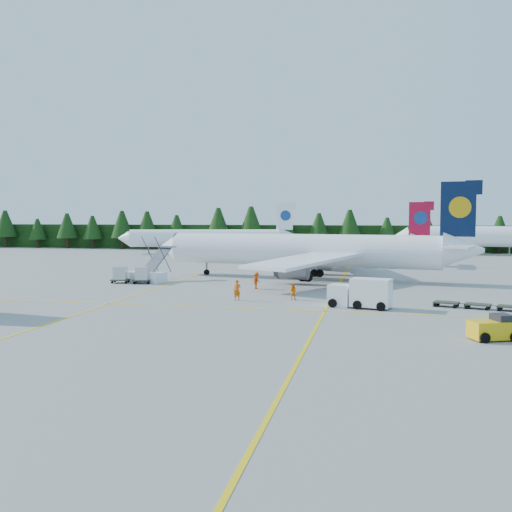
% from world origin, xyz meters
% --- Properties ---
extents(ground, '(320.00, 320.00, 0.00)m').
position_xyz_m(ground, '(0.00, 0.00, 0.00)').
color(ground, gray).
rests_on(ground, ground).
extents(taxi_stripe_a, '(0.25, 120.00, 0.01)m').
position_xyz_m(taxi_stripe_a, '(-14.00, 20.00, 0.01)').
color(taxi_stripe_a, yellow).
rests_on(taxi_stripe_a, ground).
extents(taxi_stripe_b, '(0.25, 120.00, 0.01)m').
position_xyz_m(taxi_stripe_b, '(6.00, 20.00, 0.01)').
color(taxi_stripe_b, yellow).
rests_on(taxi_stripe_b, ground).
extents(taxi_stripe_cross, '(80.00, 0.25, 0.01)m').
position_xyz_m(taxi_stripe_cross, '(0.00, -6.00, 0.01)').
color(taxi_stripe_cross, yellow).
rests_on(taxi_stripe_cross, ground).
extents(treeline_hedge, '(220.00, 4.00, 6.00)m').
position_xyz_m(treeline_hedge, '(0.00, 82.00, 3.00)').
color(treeline_hedge, black).
rests_on(treeline_hedge, ground).
extents(airliner_navy, '(41.74, 34.08, 12.20)m').
position_xyz_m(airliner_navy, '(-0.10, 19.09, 3.67)').
color(airliner_navy, white).
rests_on(airliner_navy, ground).
extents(airliner_red, '(35.91, 29.39, 10.46)m').
position_xyz_m(airliner_red, '(0.19, 44.41, 3.15)').
color(airliner_red, white).
rests_on(airliner_red, ground).
extents(airliner_far_left, '(37.16, 12.16, 11.01)m').
position_xyz_m(airliner_far_left, '(-27.19, 64.02, 3.45)').
color(airliner_far_left, white).
rests_on(airliner_far_left, ground).
extents(airliner_far_right, '(43.50, 7.28, 12.65)m').
position_xyz_m(airliner_far_right, '(34.52, 72.09, 3.97)').
color(airliner_far_right, white).
rests_on(airliner_far_right, ground).
extents(airstairs, '(5.23, 7.11, 4.28)m').
position_xyz_m(airstairs, '(-17.57, 11.78, 0.93)').
color(airstairs, white).
rests_on(airstairs, ground).
extents(service_truck, '(5.78, 3.21, 2.64)m').
position_xyz_m(service_truck, '(8.88, -3.41, 1.31)').
color(service_truck, silver).
rests_on(service_truck, ground).
extents(baggage_tug, '(3.34, 2.55, 1.59)m').
position_xyz_m(baggage_tug, '(17.90, -15.02, 0.78)').
color(baggage_tug, '#E5B30C').
rests_on(baggage_tug, ground).
extents(dolly_train, '(10.12, 3.94, 0.12)m').
position_xyz_m(dolly_train, '(20.34, -2.30, 0.40)').
color(dolly_train, '#303728').
rests_on(dolly_train, ground).
extents(uld_pair, '(5.27, 2.22, 1.67)m').
position_xyz_m(uld_pair, '(-18.86, 9.81, 1.12)').
color(uld_pair, '#303728').
rests_on(uld_pair, ground).
extents(crew_a, '(0.76, 0.52, 2.00)m').
position_xyz_m(crew_a, '(-2.87, -1.40, 1.00)').
color(crew_a, '#D85104').
rests_on(crew_a, ground).
extents(crew_b, '(0.82, 0.66, 1.60)m').
position_xyz_m(crew_b, '(2.35, 0.18, 0.80)').
color(crew_b, orange).
rests_on(crew_b, ground).
extents(crew_c, '(0.71, 0.88, 1.86)m').
position_xyz_m(crew_c, '(-2.83, 7.64, 0.93)').
color(crew_c, '#DF4104').
rests_on(crew_c, ground).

